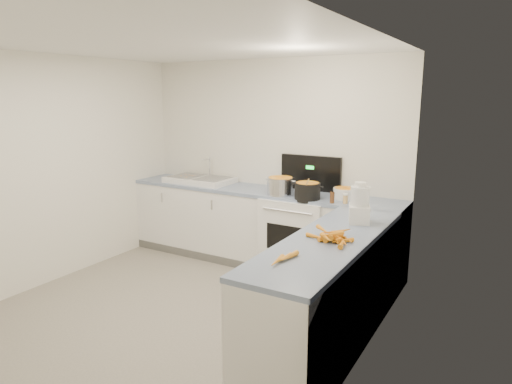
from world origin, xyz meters
The scene contains 19 objects.
floor centered at (0.00, 0.00, 0.00)m, with size 3.50×4.00×0.00m, color gray, non-canonical shape.
ceiling centered at (0.00, 0.00, 2.50)m, with size 3.50×4.00×0.00m, color silver, non-canonical shape.
wall_back centered at (0.00, 2.00, 1.25)m, with size 3.50×2.50×0.00m, color silver, non-canonical shape.
wall_left centered at (-1.75, 0.00, 1.25)m, with size 4.00×2.50×0.00m, color silver, non-canonical shape.
wall_right centered at (1.75, 0.00, 1.25)m, with size 4.00×2.50×0.00m, color silver, non-canonical shape.
counter_back centered at (0.00, 1.70, 0.47)m, with size 3.50×0.62×0.94m.
counter_right centered at (1.45, 0.30, 0.47)m, with size 0.62×2.20×0.94m.
stove centered at (0.55, 1.69, 0.47)m, with size 0.76×0.65×1.36m.
sink centered at (-0.90, 1.70, 0.98)m, with size 0.86×0.52×0.31m.
steel_pot centered at (0.36, 1.55, 1.03)m, with size 0.30×0.30×0.22m, color silver.
black_pot centered at (0.71, 1.51, 1.02)m, with size 0.28×0.28×0.20m, color black.
wooden_spoon centered at (0.71, 1.51, 1.13)m, with size 0.01×0.01×0.35m, color #AD7A47.
mixing_bowl centered at (1.07, 1.73, 1.00)m, with size 0.26×0.26×0.12m, color white.
extract_bottle centered at (1.02, 1.47, 1.00)m, with size 0.05×0.05×0.12m, color #593319.
spice_jar centered at (1.15, 1.52, 0.98)m, with size 0.05×0.05×0.09m, color #E5B266.
food_processor centered at (1.50, 0.87, 1.10)m, with size 0.24×0.27×0.37m.
carrot_pile centered at (1.50, 0.26, 0.97)m, with size 0.40×0.41×0.09m.
peeled_carrots centered at (1.36, -0.35, 0.96)m, with size 0.09×0.31×0.04m.
peelings centered at (-1.10, 1.67, 1.02)m, with size 0.19×0.21×0.01m.
Camera 1 is at (2.69, -3.01, 2.06)m, focal length 32.00 mm.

